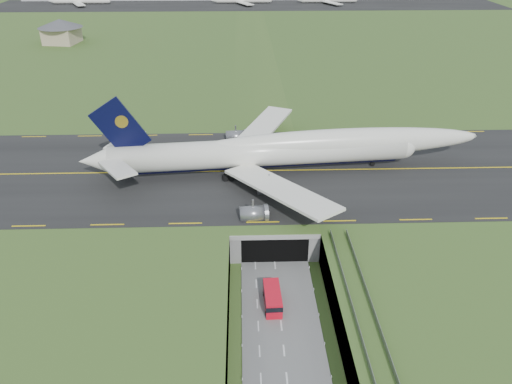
{
  "coord_description": "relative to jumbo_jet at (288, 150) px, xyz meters",
  "views": [
    {
      "loc": [
        -5.58,
        -64.39,
        54.56
      ],
      "look_at": [
        -3.0,
        20.0,
        8.02
      ],
      "focal_mm": 35.0,
      "sensor_mm": 36.0,
      "label": 1
    }
  ],
  "objects": [
    {
      "name": "jumbo_jet",
      "position": [
        0.0,
        0.0,
        0.0
      ],
      "size": [
        86.09,
        56.62,
        18.8
      ],
      "rotation": [
        0.0,
        0.0,
        0.09
      ],
      "color": "white",
      "rests_on": "ground"
    },
    {
      "name": "service_building",
      "position": [
        -87.87,
        129.11,
        1.05
      ],
      "size": [
        21.69,
        21.69,
        10.29
      ],
      "rotation": [
        0.0,
        0.0,
        -0.16
      ],
      "color": "tan",
      "rests_on": "ground"
    },
    {
      "name": "tunnel_portal",
      "position": [
        -4.19,
        -16.13,
        -7.71
      ],
      "size": [
        17.0,
        22.3,
        6.0
      ],
      "color": "gray",
      "rests_on": "ground"
    },
    {
      "name": "trench_road",
      "position": [
        -4.19,
        -40.35,
        -10.94
      ],
      "size": [
        12.0,
        75.0,
        0.2
      ],
      "primitive_type": "cube",
      "color": "slate",
      "rests_on": "ground"
    },
    {
      "name": "airfield_deck",
      "position": [
        -4.19,
        -32.85,
        -8.04
      ],
      "size": [
        800.0,
        800.0,
        6.0
      ],
      "primitive_type": "cube",
      "color": "gray",
      "rests_on": "ground"
    },
    {
      "name": "taxiway",
      "position": [
        -4.19,
        0.15,
        -4.95
      ],
      "size": [
        800.0,
        44.0,
        0.18
      ],
      "primitive_type": "cube",
      "color": "black",
      "rests_on": "airfield_deck"
    },
    {
      "name": "guideway",
      "position": [
        6.81,
        -51.96,
        -5.72
      ],
      "size": [
        3.0,
        53.0,
        7.05
      ],
      "color": "#A8A8A3",
      "rests_on": "ground"
    },
    {
      "name": "shuttle_tram",
      "position": [
        -5.28,
        -36.15,
        -9.48
      ],
      "size": [
        2.86,
        6.99,
        2.83
      ],
      "rotation": [
        0.0,
        0.0,
        0.03
      ],
      "color": "red",
      "rests_on": "ground"
    },
    {
      "name": "ground",
      "position": [
        -4.19,
        -32.85,
        -11.04
      ],
      "size": [
        900.0,
        900.0,
        0.0
      ],
      "primitive_type": "plane",
      "color": "#315120",
      "rests_on": "ground"
    }
  ]
}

